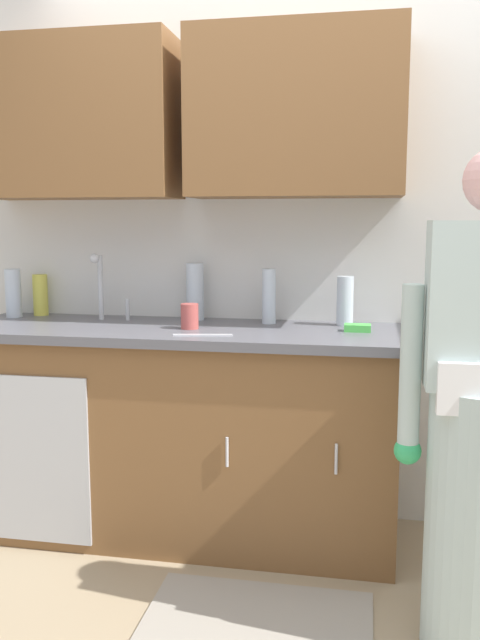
{
  "coord_description": "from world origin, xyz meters",
  "views": [
    {
      "loc": [
        0.26,
        -2.12,
        1.4
      ],
      "look_at": [
        -0.24,
        0.55,
        1.0
      ],
      "focal_mm": 38.0,
      "sensor_mm": 36.0,
      "label": 1
    }
  ],
  "objects_px": {
    "bottle_water_tall": "(40,295)",
    "sponge": "(358,328)",
    "sink": "(98,327)",
    "knife_on_counter": "(203,335)",
    "bottle_water_short": "(345,301)",
    "bottle_soap": "(195,292)",
    "cup_by_sink": "(190,316)",
    "bottle_dish_liquid": "(13,293)",
    "bottle_cleaner_spray": "(269,296)"
  },
  "relations": [
    {
      "from": "bottle_dish_liquid",
      "to": "bottle_cleaner_spray",
      "type": "bearing_deg",
      "value": 1.15
    },
    {
      "from": "bottle_water_short",
      "to": "sponge",
      "type": "bearing_deg",
      "value": -69.1
    },
    {
      "from": "bottle_soap",
      "to": "knife_on_counter",
      "type": "height_order",
      "value": "bottle_soap"
    },
    {
      "from": "bottle_water_tall",
      "to": "cup_by_sink",
      "type": "height_order",
      "value": "bottle_water_tall"
    },
    {
      "from": "bottle_water_tall",
      "to": "sink",
      "type": "bearing_deg",
      "value": -30.36
    },
    {
      "from": "sink",
      "to": "bottle_cleaner_spray",
      "type": "height_order",
      "value": "sink"
    },
    {
      "from": "bottle_water_short",
      "to": "knife_on_counter",
      "type": "xyz_separation_m",
      "value": [
        -0.55,
        -0.38,
        -0.11
      ]
    },
    {
      "from": "cup_by_sink",
      "to": "bottle_water_tall",
      "type": "bearing_deg",
      "value": 161.59
    },
    {
      "from": "bottle_water_short",
      "to": "knife_on_counter",
      "type": "relative_size",
      "value": 0.91
    },
    {
      "from": "bottle_dish_liquid",
      "to": "bottle_water_tall",
      "type": "relative_size",
      "value": 1.16
    },
    {
      "from": "bottle_water_short",
      "to": "knife_on_counter",
      "type": "distance_m",
      "value": 0.68
    },
    {
      "from": "sink",
      "to": "knife_on_counter",
      "type": "height_order",
      "value": "sink"
    },
    {
      "from": "knife_on_counter",
      "to": "cup_by_sink",
      "type": "bearing_deg",
      "value": -69.64
    },
    {
      "from": "knife_on_counter",
      "to": "sponge",
      "type": "relative_size",
      "value": 2.18
    },
    {
      "from": "bottle_dish_liquid",
      "to": "sponge",
      "type": "relative_size",
      "value": 2.11
    },
    {
      "from": "bottle_soap",
      "to": "cup_by_sink",
      "type": "height_order",
      "value": "bottle_soap"
    },
    {
      "from": "sponge",
      "to": "sink",
      "type": "bearing_deg",
      "value": -179.3
    },
    {
      "from": "bottle_dish_liquid",
      "to": "bottle_soap",
      "type": "bearing_deg",
      "value": 4.69
    },
    {
      "from": "bottle_water_tall",
      "to": "bottle_dish_liquid",
      "type": "bearing_deg",
      "value": -137.85
    },
    {
      "from": "bottle_dish_liquid",
      "to": "sponge",
      "type": "height_order",
      "value": "bottle_dish_liquid"
    },
    {
      "from": "bottle_soap",
      "to": "sink",
      "type": "bearing_deg",
      "value": -151.9
    },
    {
      "from": "bottle_water_short",
      "to": "sponge",
      "type": "xyz_separation_m",
      "value": [
        0.06,
        -0.16,
        -0.09
      ]
    },
    {
      "from": "bottle_water_tall",
      "to": "knife_on_counter",
      "type": "height_order",
      "value": "bottle_water_tall"
    },
    {
      "from": "cup_by_sink",
      "to": "knife_on_counter",
      "type": "distance_m",
      "value": 0.2
    },
    {
      "from": "knife_on_counter",
      "to": "bottle_soap",
      "type": "bearing_deg",
      "value": -82.09
    },
    {
      "from": "bottle_water_short",
      "to": "cup_by_sink",
      "type": "bearing_deg",
      "value": -161.37
    },
    {
      "from": "bottle_dish_liquid",
      "to": "bottle_cleaner_spray",
      "type": "distance_m",
      "value": 1.24
    },
    {
      "from": "bottle_soap",
      "to": "bottle_water_tall",
      "type": "height_order",
      "value": "bottle_soap"
    },
    {
      "from": "bottle_cleaner_spray",
      "to": "sponge",
      "type": "xyz_separation_m",
      "value": [
        0.4,
        -0.15,
        -0.11
      ]
    },
    {
      "from": "sink",
      "to": "bottle_dish_liquid",
      "type": "distance_m",
      "value": 0.52
    },
    {
      "from": "bottle_water_short",
      "to": "cup_by_sink",
      "type": "xyz_separation_m",
      "value": [
        -0.65,
        -0.22,
        -0.06
      ]
    },
    {
      "from": "bottle_dish_liquid",
      "to": "cup_by_sink",
      "type": "height_order",
      "value": "bottle_dish_liquid"
    },
    {
      "from": "bottle_cleaner_spray",
      "to": "bottle_water_tall",
      "type": "bearing_deg",
      "value": 176.91
    },
    {
      "from": "cup_by_sink",
      "to": "knife_on_counter",
      "type": "height_order",
      "value": "cup_by_sink"
    },
    {
      "from": "bottle_cleaner_spray",
      "to": "sponge",
      "type": "height_order",
      "value": "bottle_cleaner_spray"
    },
    {
      "from": "bottle_dish_liquid",
      "to": "bottle_water_short",
      "type": "relative_size",
      "value": 1.06
    },
    {
      "from": "bottle_water_short",
      "to": "bottle_water_tall",
      "type": "relative_size",
      "value": 1.09
    },
    {
      "from": "bottle_water_tall",
      "to": "sponge",
      "type": "xyz_separation_m",
      "value": [
        1.54,
        -0.21,
        -0.09
      ]
    },
    {
      "from": "bottle_soap",
      "to": "knife_on_counter",
      "type": "distance_m",
      "value": 0.47
    },
    {
      "from": "sink",
      "to": "bottle_water_tall",
      "type": "height_order",
      "value": "sink"
    },
    {
      "from": "cup_by_sink",
      "to": "sponge",
      "type": "height_order",
      "value": "cup_by_sink"
    },
    {
      "from": "bottle_dish_liquid",
      "to": "cup_by_sink",
      "type": "distance_m",
      "value": 0.95
    },
    {
      "from": "bottle_soap",
      "to": "sponge",
      "type": "xyz_separation_m",
      "value": [
        0.75,
        -0.2,
        -0.12
      ]
    },
    {
      "from": "sink",
      "to": "bottle_water_short",
      "type": "bearing_deg",
      "value": 8.87
    },
    {
      "from": "bottle_water_tall",
      "to": "sponge",
      "type": "height_order",
      "value": "bottle_water_tall"
    },
    {
      "from": "sink",
      "to": "bottle_dish_liquid",
      "type": "bearing_deg",
      "value": 163.78
    },
    {
      "from": "bottle_water_tall",
      "to": "knife_on_counter",
      "type": "bearing_deg",
      "value": -25.42
    },
    {
      "from": "sink",
      "to": "knife_on_counter",
      "type": "bearing_deg",
      "value": -21.59
    },
    {
      "from": "bottle_dish_liquid",
      "to": "knife_on_counter",
      "type": "xyz_separation_m",
      "value": [
        1.02,
        -0.35,
        -0.11
      ]
    },
    {
      "from": "bottle_soap",
      "to": "bottle_water_tall",
      "type": "bearing_deg",
      "value": 178.97
    }
  ]
}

